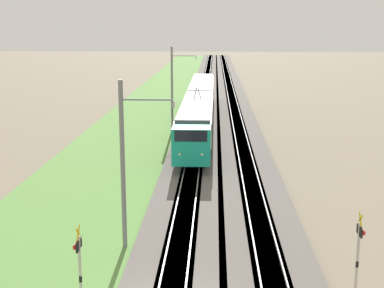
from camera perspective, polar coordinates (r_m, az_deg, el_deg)
The scene contains 10 objects.
ballast_main at distance 69.01m, azimuth 1.09°, elevation 3.90°, with size 240.00×4.40×0.30m.
ballast_adjacent at distance 69.03m, azimuth 4.47°, elevation 3.87°, with size 240.00×4.40×0.30m.
track_main at distance 69.01m, azimuth 1.09°, elevation 3.91°, with size 240.00×1.57×0.45m.
track_adjacent at distance 69.03m, azimuth 4.47°, elevation 3.87°, with size 240.00×1.57×0.45m.
grass_verge at distance 69.41m, azimuth -3.81°, elevation 3.85°, with size 240.00×10.96×0.12m.
passenger_train at distance 56.49m, azimuth 0.79°, elevation 4.17°, with size 39.97×2.82×4.95m.
crossing_signal_near at distance 20.52m, azimuth -11.94°, elevation -12.10°, with size 0.70×0.23×3.46m.
crossing_signal_far at distance 22.13m, azimuth 17.37°, elevation -10.41°, with size 0.70×0.23×3.53m.
catenary_mast_near at distance 25.09m, azimuth -7.26°, elevation -2.19°, with size 0.22×2.56×8.17m.
catenary_mast_mid at distance 53.38m, azimuth -2.09°, elevation 5.94°, with size 0.22×2.56×8.52m.
Camera 1 is at (-18.20, -1.61, 10.59)m, focal length 50.00 mm.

